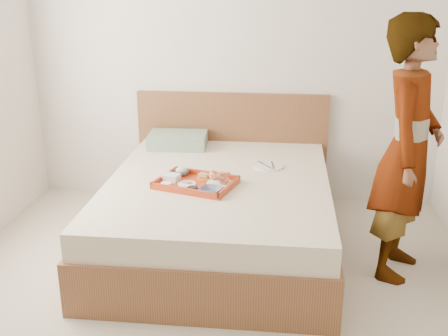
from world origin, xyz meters
The scene contains 16 objects.
ground centered at (0.00, 0.00, 0.00)m, with size 3.50×4.00×0.01m, color beige.
wall_back centered at (0.00, 2.00, 1.30)m, with size 3.50×0.01×2.60m, color silver.
bed centered at (-0.01, 1.00, 0.27)m, with size 1.65×2.00×0.53m, color brown.
headboard centered at (-0.01, 1.97, 0.47)m, with size 1.65×0.06×0.95m, color brown.
pillow centered at (-0.44, 1.74, 0.59)m, with size 0.48×0.33×0.11m, color gray.
tray centered at (-0.14, 0.86, 0.55)m, with size 0.51×0.37×0.05m, color #B63E1C.
prawn_plate centered at (0.02, 0.86, 0.55)m, with size 0.18×0.18×0.01m, color white.
navy_bowl_big centered at (-0.02, 0.70, 0.56)m, with size 0.14×0.14×0.04m, color #131842.
sauce_dish centered at (-0.14, 0.72, 0.56)m, with size 0.07×0.07×0.03m, color black.
meat_plate centered at (-0.20, 0.84, 0.55)m, with size 0.13×0.13×0.01m, color white.
bread_plate centered at (-0.09, 0.96, 0.55)m, with size 0.12×0.12×0.01m, color orange.
salad_bowl centered at (-0.27, 1.02, 0.56)m, with size 0.11×0.11×0.04m, color #131842.
plastic_tub centered at (-0.32, 0.90, 0.57)m, with size 0.11×0.09×0.05m, color silver.
cheese_round centered at (-0.34, 0.78, 0.56)m, with size 0.07×0.07×0.03m, color white.
dinner_plate centered at (0.34, 1.30, 0.54)m, with size 0.22×0.22×0.01m, color white.
person centered at (1.23, 0.80, 0.85)m, with size 0.62×0.41×1.69m, color silver.
Camera 1 is at (0.43, -2.59, 1.89)m, focal length 43.70 mm.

